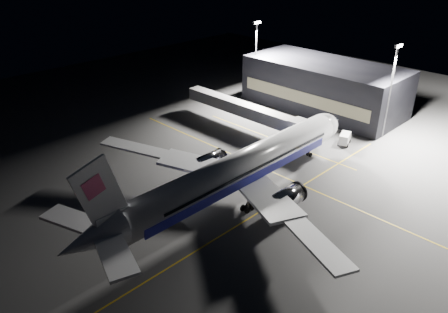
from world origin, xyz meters
TOP-DOWN VIEW (x-y plane):
  - ground at (0.00, 0.00)m, footprint 200.00×200.00m
  - guide_line_main at (10.00, 0.00)m, footprint 0.25×80.00m
  - guide_line_cross at (0.00, -6.00)m, footprint 70.00×0.25m
  - guide_line_side at (22.00, 10.00)m, footprint 0.25×40.00m
  - airliner at (-1.08, 0.00)m, footprint 61.48×54.22m
  - terminal at (45.98, 14.00)m, footprint 18.12×40.00m
  - jet_bridge at (22.00, 18.06)m, footprint 3.60×34.40m
  - floodlight_mast_north at (40.00, 31.99)m, footprint 2.40×0.68m
  - floodlight_mast_south at (40.00, -6.01)m, footprint 2.40×0.67m
  - service_truck at (31.05, -1.85)m, footprint 5.18×3.44m
  - baggage_tug at (-12.33, 8.00)m, footprint 2.70×2.43m
  - safety_cone_a at (-6.57, 10.49)m, footprint 0.46×0.46m
  - safety_cone_b at (1.20, 13.86)m, footprint 0.38×0.38m
  - safety_cone_c at (-6.64, 4.67)m, footprint 0.44×0.44m

SIDE VIEW (x-z plane):
  - ground at x=0.00m, z-range 0.00..0.00m
  - guide_line_main at x=10.00m, z-range 0.00..0.01m
  - guide_line_cross at x=0.00m, z-range 0.00..0.01m
  - guide_line_side at x=22.00m, z-range 0.00..0.01m
  - safety_cone_b at x=1.20m, z-range 0.00..0.57m
  - safety_cone_c at x=-6.64m, z-range 0.00..0.66m
  - safety_cone_a at x=-6.57m, z-range 0.00..0.68m
  - baggage_tug at x=-12.33m, z-range -0.06..1.56m
  - service_truck at x=31.05m, z-range 0.09..2.56m
  - jet_bridge at x=22.00m, z-range 1.43..7.73m
  - airliner at x=-1.08m, z-range -3.16..13.48m
  - terminal at x=45.98m, z-range 0.00..12.00m
  - floodlight_mast_north at x=40.00m, z-range 2.02..22.72m
  - floodlight_mast_south at x=40.00m, z-range 2.02..22.72m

